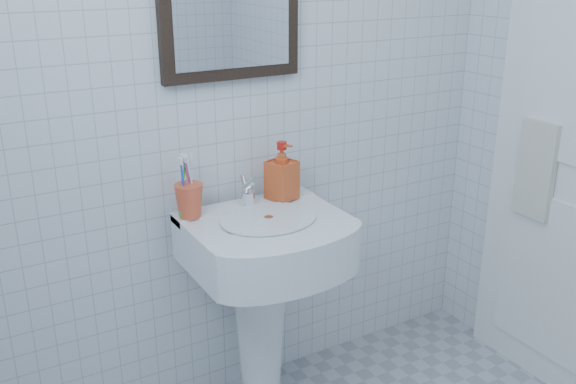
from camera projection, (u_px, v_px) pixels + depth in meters
wall_back at (232, 75)px, 2.21m from camera, size 2.20×0.02×2.50m
washbasin at (262, 282)px, 2.27m from camera, size 0.53×0.39×0.82m
faucet at (248, 193)px, 2.24m from camera, size 0.05×0.11×0.12m
toothbrush_cup at (189, 201)px, 2.14m from camera, size 0.12×0.12×0.11m
soap_dispenser at (282, 171)px, 2.29m from camera, size 0.12×0.12×0.21m
towel_ring at (546, 123)px, 2.39m from camera, size 0.01×0.18×0.18m
hand_towel at (536, 170)px, 2.44m from camera, size 0.03×0.16×0.38m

